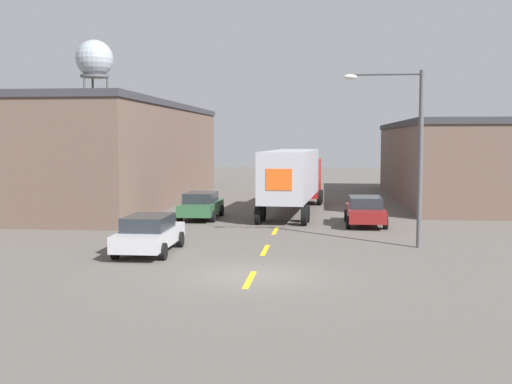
{
  "coord_description": "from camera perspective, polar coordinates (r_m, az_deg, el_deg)",
  "views": [
    {
      "loc": [
        2.35,
        -20.95,
        4.58
      ],
      "look_at": [
        -0.94,
        10.22,
        1.95
      ],
      "focal_mm": 45.0,
      "sensor_mm": 36.0,
      "label": 1
    }
  ],
  "objects": [
    {
      "name": "parked_car_left_far",
      "position": [
        36.59,
        -4.9,
        -1.15
      ],
      "size": [
        2.08,
        4.7,
        1.52
      ],
      "color": "#2D5B38",
      "rests_on": "ground_plane"
    },
    {
      "name": "warehouse_right",
      "position": [
        49.82,
        17.15,
        2.64
      ],
      "size": [
        8.72,
        24.8,
        5.76
      ],
      "color": "brown",
      "rests_on": "ground_plane"
    },
    {
      "name": "water_tower",
      "position": [
        83.26,
        -14.17,
        11.21
      ],
      "size": [
        4.6,
        4.6,
        16.69
      ],
      "color": "#47474C",
      "rests_on": "ground_plane"
    },
    {
      "name": "warehouse_left",
      "position": [
        46.98,
        -12.85,
        3.38
      ],
      "size": [
        10.47,
        27.83,
        7.02
      ],
      "color": "brown",
      "rests_on": "ground_plane"
    },
    {
      "name": "street_lamp",
      "position": [
        27.43,
        13.49,
        4.28
      ],
      "size": [
        3.31,
        0.32,
        7.37
      ],
      "color": "#4C4C51",
      "rests_on": "ground_plane"
    },
    {
      "name": "parked_car_left_near",
      "position": [
        26.0,
        -9.48,
        -3.64
      ],
      "size": [
        2.08,
        4.7,
        1.52
      ],
      "color": "#B2B2B7",
      "rests_on": "ground_plane"
    },
    {
      "name": "ground_plane",
      "position": [
        21.58,
        -0.37,
        -7.45
      ],
      "size": [
        160.0,
        160.0,
        0.0
      ],
      "primitive_type": "plane",
      "color": "#56514C"
    },
    {
      "name": "semi_truck",
      "position": [
        39.46,
        3.38,
        1.46
      ],
      "size": [
        3.6,
        13.77,
        3.86
      ],
      "rotation": [
        0.0,
        0.0,
        -0.07
      ],
      "color": "#B21919",
      "rests_on": "ground_plane"
    },
    {
      "name": "parked_car_right_mid",
      "position": [
        34.27,
        9.69,
        -1.61
      ],
      "size": [
        2.08,
        4.7,
        1.52
      ],
      "color": "maroon",
      "rests_on": "ground_plane"
    },
    {
      "name": "road_centerline",
      "position": [
        26.38,
        0.82,
        -5.19
      ],
      "size": [
        0.2,
        13.63,
        0.01
      ],
      "color": "gold",
      "rests_on": "ground_plane"
    }
  ]
}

